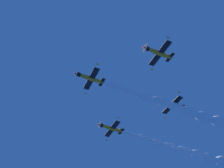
{
  "coord_description": "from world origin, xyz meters",
  "views": [
    {
      "loc": [
        47.76,
        3.98,
        2.1
      ],
      "look_at": [
        2.24,
        3.19,
        61.24
      ],
      "focal_mm": 44.87,
      "sensor_mm": 36.0,
      "label": 1
    }
  ],
  "objects": [
    {
      "name": "smoke_trail_right_wingman",
      "position": [
        -25.44,
        29.84,
        59.63
      ],
      "size": [
        18.24,
        37.4,
        3.54
      ],
      "color": "white"
    },
    {
      "name": "smoke_trail_lead",
      "position": [
        -6.84,
        24.77,
        59.7
      ],
      "size": [
        18.04,
        37.25,
        3.54
      ],
      "color": "white"
    },
    {
      "name": "airplane_right_wingman",
      "position": [
        -13.35,
        2.5,
        59.93
      ],
      "size": [
        8.78,
        8.05,
        2.88
      ],
      "color": "orange"
    },
    {
      "name": "airplane_left_wingman",
      "position": [
        11.84,
        14.61,
        61.09
      ],
      "size": [
        8.71,
        8.04,
        2.96
      ],
      "color": "orange"
    },
    {
      "name": "airplane_lead",
      "position": [
        5.14,
        -2.56,
        60.07
      ],
      "size": [
        8.72,
        8.04,
        2.95
      ],
      "color": "orange"
    },
    {
      "name": "airplane_slot_tail",
      "position": [
        -5.69,
        19.68,
        61.6
      ],
      "size": [
        8.71,
        8.04,
        2.96
      ],
      "color": "orange"
    }
  ]
}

